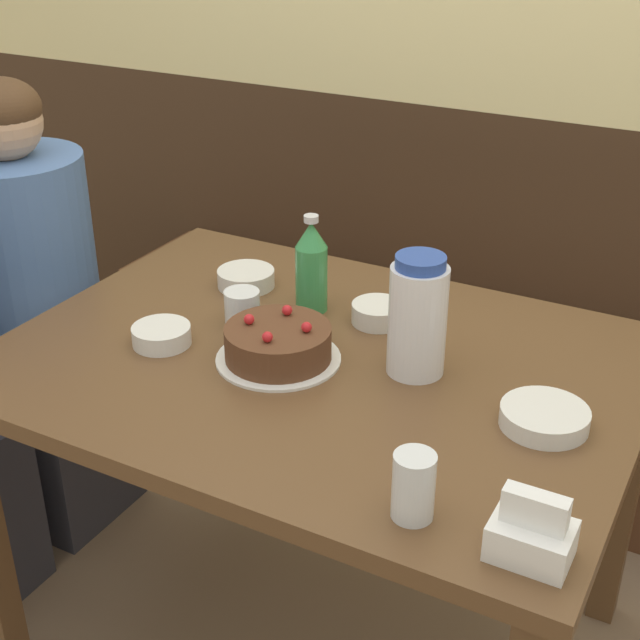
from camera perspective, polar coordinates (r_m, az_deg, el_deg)
ground_plane at (r=2.16m, az=-0.06°, el=-19.80°), size 12.00×12.00×0.00m
back_wall at (r=2.47m, az=12.25°, el=18.91°), size 4.80×0.04×2.50m
bench_seat at (r=2.62m, az=8.63°, el=-4.33°), size 2.12×0.38×0.45m
dining_table at (r=1.75m, az=-0.07°, el=-5.16°), size 1.19×0.89×0.74m
birthday_cake at (r=1.67m, az=-2.70°, el=-1.57°), size 0.24×0.24×0.09m
water_pitcher at (r=1.61m, az=6.27°, el=0.21°), size 0.11×0.11×0.23m
soju_bottle at (r=1.83m, az=-0.56°, el=3.48°), size 0.07×0.07×0.21m
napkin_holder at (r=1.26m, az=13.40°, el=-13.20°), size 0.11×0.08×0.11m
bowl_soup_white at (r=1.82m, az=3.72°, el=0.44°), size 0.11×0.11×0.04m
bowl_rice_small at (r=1.98m, az=-4.76°, el=2.69°), size 0.13×0.13×0.04m
bowl_side_dish at (r=1.76m, az=-10.11°, el=-0.96°), size 0.11×0.11×0.04m
bowl_sauce_shallow at (r=1.53m, az=14.17°, el=-6.06°), size 0.15×0.15×0.03m
glass_water_tall at (r=1.81m, az=-5.00°, el=0.80°), size 0.07×0.07×0.07m
glass_tumbler_short at (r=1.29m, az=6.01°, el=-10.52°), size 0.06×0.06×0.10m
person_pale_blue_shirt at (r=2.33m, az=-17.72°, el=-0.34°), size 0.34×0.33×1.17m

